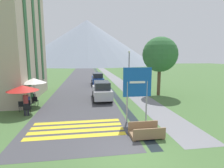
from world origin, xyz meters
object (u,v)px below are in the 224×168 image
object	(u,v)px
cafe_umbrella_middle_white	(34,81)
person_seated_near	(31,96)
tree_by_path	(160,55)
hotel_building	(7,29)
cafe_umbrella_front_red	(23,88)
cafe_chair_far_right	(34,97)
cafe_chair_near_right	(28,104)
parked_car_far	(97,79)
footbridge	(146,132)
cafe_chair_nearest	(27,109)
person_standing_terrace	(26,102)
person_seated_far	(28,101)
cafe_chair_near_left	(22,105)
cafe_chair_middle	(35,100)
parked_car_near	(102,90)
streetlamp	(129,67)
road_sign	(137,87)

from	to	relation	value
cafe_umbrella_middle_white	person_seated_near	world-z (taller)	cafe_umbrella_middle_white
tree_by_path	person_seated_near	bearing A→B (deg)	-172.85
hotel_building	cafe_umbrella_front_red	xyz separation A→B (m)	(2.85, -5.37, -5.00)
cafe_chair_far_right	cafe_chair_near_right	size ratio (longest dim) A/B	1.00
parked_car_far	person_seated_near	xyz separation A→B (m)	(-6.68, -9.88, -0.21)
footbridge	cafe_chair_far_right	size ratio (longest dim) A/B	2.00
cafe_umbrella_front_red	tree_by_path	xyz separation A→B (m)	(12.58, 4.64, 2.52)
cafe_chair_far_right	cafe_chair_nearest	bearing A→B (deg)	-109.80
person_standing_terrace	tree_by_path	xyz separation A→B (m)	(12.25, 5.21, 3.45)
cafe_umbrella_middle_white	person_seated_far	xyz separation A→B (m)	(-0.21, -1.13, -1.51)
hotel_building	cafe_chair_near_left	size ratio (longest dim) A/B	15.25
cafe_chair_middle	cafe_chair_nearest	distance (m)	2.45
cafe_chair_near_left	person_standing_terrace	bearing A→B (deg)	-72.03
cafe_chair_nearest	parked_car_near	bearing A→B (deg)	53.23
footbridge	person_seated_near	world-z (taller)	person_seated_near
cafe_chair_far_right	tree_by_path	world-z (taller)	tree_by_path
cafe_chair_middle	cafe_chair_nearest	size ratio (longest dim) A/B	1.00
cafe_chair_far_right	person_standing_terrace	xyz separation A→B (m)	(0.57, -3.85, 0.49)
parked_car_near	cafe_chair_far_right	world-z (taller)	parked_car_near
cafe_chair_far_right	person_standing_terrace	world-z (taller)	person_standing_terrace
cafe_chair_middle	streetlamp	xyz separation A→B (m)	(9.82, 6.40, 2.46)
hotel_building	person_standing_terrace	world-z (taller)	hotel_building
hotel_building	parked_car_far	xyz separation A→B (m)	(9.18, 7.53, -6.02)
streetlamp	tree_by_path	world-z (taller)	tree_by_path
cafe_umbrella_middle_white	streetlamp	distance (m)	11.68
road_sign	cafe_chair_near_left	size ratio (longest dim) A/B	4.18
cafe_chair_middle	cafe_chair_nearest	bearing A→B (deg)	-112.06
road_sign	cafe_chair_middle	world-z (taller)	road_sign
parked_car_near	cafe_umbrella_middle_white	xyz separation A→B (m)	(-5.96, -1.33, 1.28)
cafe_chair_nearest	streetlamp	size ratio (longest dim) A/B	0.17
cafe_chair_far_right	tree_by_path	xyz separation A→B (m)	(12.82, 1.36, 3.94)
cafe_chair_far_right	person_seated_far	xyz separation A→B (m)	(0.21, -2.24, 0.17)
cafe_chair_nearest	person_standing_terrace	bearing A→B (deg)	-84.11
road_sign	parked_car_near	bearing A→B (deg)	105.25
hotel_building	cafe_umbrella_middle_white	world-z (taller)	hotel_building
cafe_chair_near_right	cafe_umbrella_middle_white	distance (m)	2.21
road_sign	streetlamp	size ratio (longest dim) A/B	0.71
parked_car_near	cafe_chair_nearest	xyz separation A→B (m)	(-5.80, -4.03, -0.40)
parked_car_near	streetlamp	xyz separation A→B (m)	(3.94, 4.82, 2.06)
cafe_umbrella_middle_white	person_seated_near	bearing A→B (deg)	122.29
parked_car_far	cafe_umbrella_middle_white	size ratio (longest dim) A/B	1.88
cafe_chair_nearest	cafe_umbrella_middle_white	world-z (taller)	cafe_umbrella_middle_white
streetlamp	footbridge	bearing A→B (deg)	-99.92
cafe_chair_near_left	person_seated_near	xyz separation A→B (m)	(-0.03, 2.58, 0.18)
person_seated_far	person_seated_near	bearing A→B (deg)	99.27
parked_car_near	cafe_chair_far_right	distance (m)	6.40
cafe_umbrella_middle_white	parked_car_near	bearing A→B (deg)	12.59
person_standing_terrace	streetlamp	bearing A→B (deg)	42.35
cafe_umbrella_front_red	streetlamp	bearing A→B (deg)	39.51
tree_by_path	cafe_umbrella_middle_white	bearing A→B (deg)	-168.74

